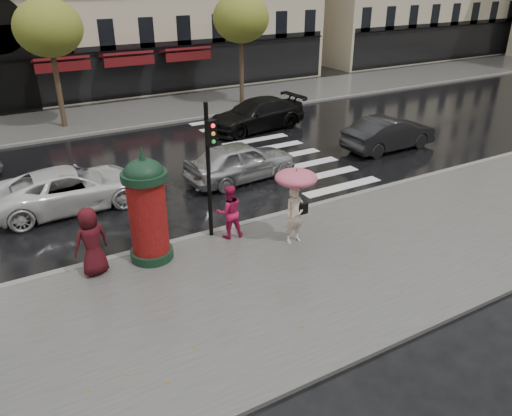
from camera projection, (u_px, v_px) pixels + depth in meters
ground at (265, 277)px, 14.10m from camera, size 160.00×160.00×0.00m
near_sidewalk at (274, 284)px, 13.68m from camera, size 90.00×7.00×0.12m
far_sidewalk at (98, 118)px, 28.93m from camera, size 90.00×6.00×0.12m
near_kerb at (218, 231)px, 16.41m from camera, size 90.00×0.25×0.14m
far_kerb at (111, 131)px, 26.58m from camera, size 90.00×0.25×0.14m
zebra_crossing at (270, 148)px, 24.30m from camera, size 3.60×11.75×0.01m
tree_far_left at (48, 28)px, 25.04m from camera, size 3.40×3.40×6.64m
tree_far_right at (241, 19)px, 29.98m from camera, size 3.40×3.40×6.64m
woman_umbrella at (295, 194)px, 15.00m from camera, size 1.28×1.28×2.45m
woman_red at (229, 212)px, 15.60m from camera, size 0.95×0.80×1.75m
man_burgundy at (91, 242)px, 13.65m from camera, size 1.09×0.84×1.99m
morris_column at (147, 207)px, 14.10m from camera, size 1.29×1.29×3.47m
traffic_light at (210, 159)px, 14.89m from camera, size 0.30×0.42×4.31m
car_silver at (241, 161)px, 20.29m from camera, size 4.85×2.29×1.60m
car_darkgrey at (389, 133)px, 23.77m from camera, size 4.81×1.79×1.57m
car_white at (71, 188)px, 17.91m from camera, size 5.38×2.53×1.49m
car_black at (256, 115)px, 26.74m from camera, size 5.81×2.86×1.62m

